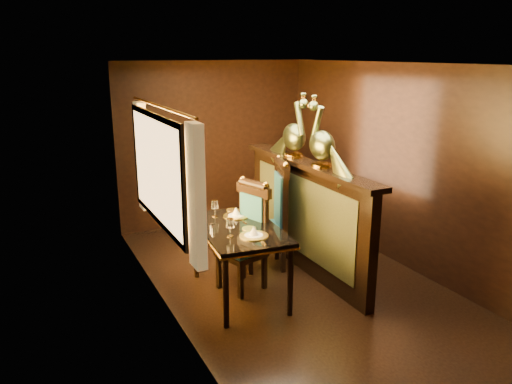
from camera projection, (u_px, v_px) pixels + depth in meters
ground at (294, 282)px, 5.88m from camera, size 5.00×5.00×0.00m
room_shell at (289, 150)px, 5.43m from camera, size 3.04×5.04×2.52m
partition at (305, 214)px, 6.08m from camera, size 0.26×2.70×1.36m
dining_table at (239, 233)px, 5.39m from camera, size 0.95×1.43×1.00m
chair_left at (249, 232)px, 5.63m from camera, size 0.57×0.59×1.26m
chair_right at (275, 211)px, 6.14m from camera, size 0.63×0.64×1.39m
peacock_left at (323, 132)px, 5.53m from camera, size 0.25×0.67×0.79m
peacock_right at (294, 125)px, 6.07m from camera, size 0.25×0.67×0.80m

